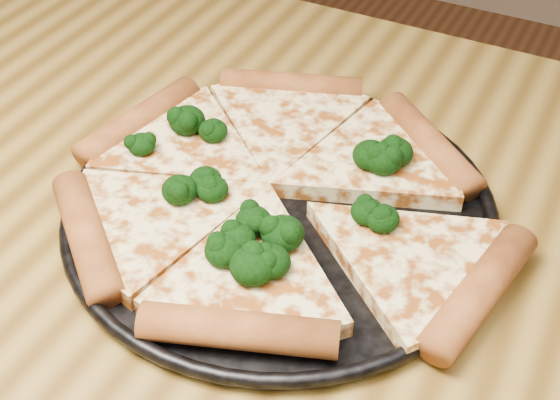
% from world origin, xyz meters
% --- Properties ---
extents(dining_table, '(1.20, 0.90, 0.75)m').
position_xyz_m(dining_table, '(0.00, 0.00, 0.66)').
color(dining_table, olive).
rests_on(dining_table, ground).
extents(pizza_pan, '(0.35, 0.35, 0.02)m').
position_xyz_m(pizza_pan, '(0.10, 0.11, 0.76)').
color(pizza_pan, black).
rests_on(pizza_pan, dining_table).
extents(pizza, '(0.38, 0.35, 0.03)m').
position_xyz_m(pizza, '(0.09, 0.12, 0.77)').
color(pizza, '#FFE69C').
rests_on(pizza, pizza_pan).
extents(broccoli_florets, '(0.24, 0.20, 0.02)m').
position_xyz_m(broccoli_florets, '(0.10, 0.10, 0.78)').
color(broccoli_florets, black).
rests_on(broccoli_florets, pizza).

